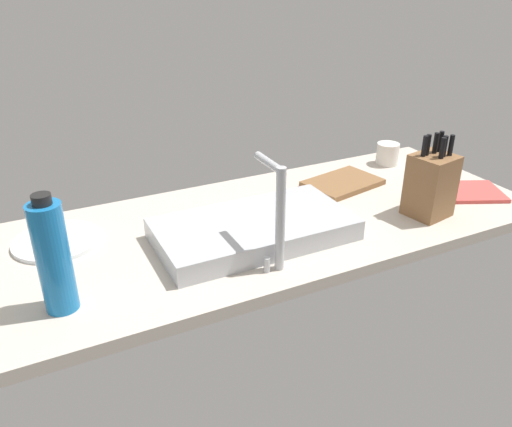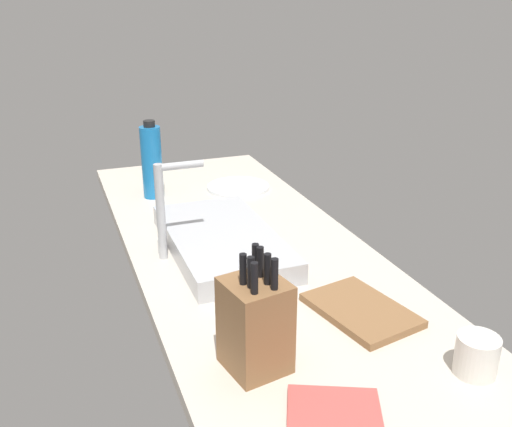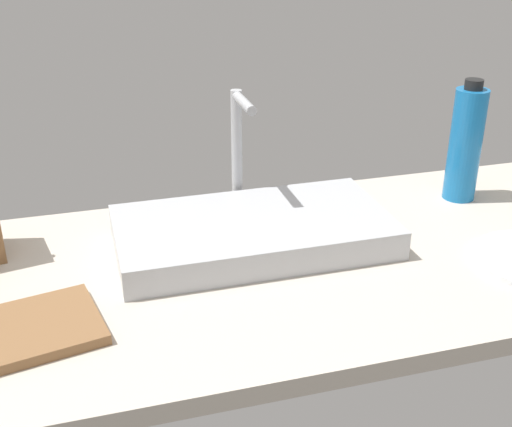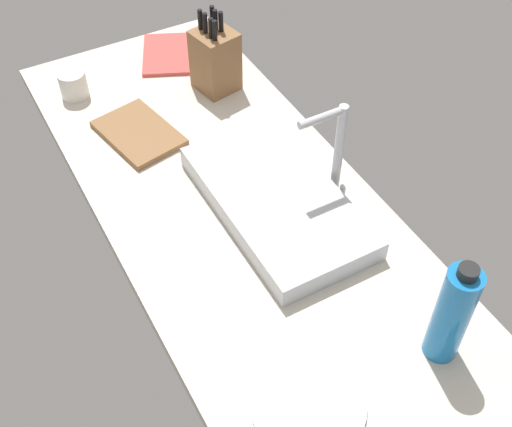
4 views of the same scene
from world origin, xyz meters
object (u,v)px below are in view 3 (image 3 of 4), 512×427
faucet (239,144)px  water_bottle (465,144)px  sink_basin (253,232)px  cutting_board (19,333)px

faucet → water_bottle: (51.11, -5.91, -2.80)cm
sink_basin → faucet: (1.19, 15.45, 13.06)cm
faucet → cutting_board: faucet is taller
sink_basin → water_bottle: (52.30, 9.53, 10.25)cm
cutting_board → faucet: bearing=38.0°
sink_basin → cutting_board: bearing=-155.6°
faucet → cutting_board: size_ratio=1.09×
sink_basin → cutting_board: 48.44cm
cutting_board → water_bottle: water_bottle is taller
sink_basin → faucet: bearing=85.6°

